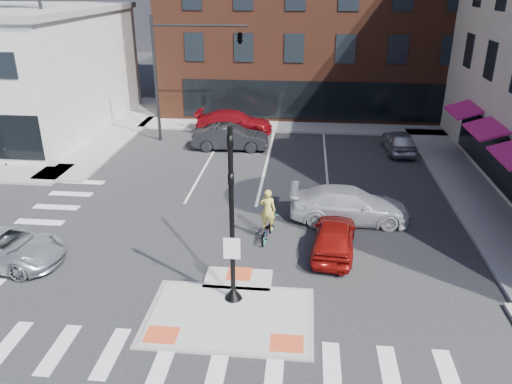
# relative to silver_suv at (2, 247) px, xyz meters

# --- Properties ---
(ground) EXTENTS (120.00, 120.00, 0.00)m
(ground) POSITION_rel_silver_suv_xyz_m (9.10, -1.98, -0.68)
(ground) COLOR #28282B
(ground) RESTS_ON ground
(refuge_island) EXTENTS (5.40, 4.65, 0.13)m
(refuge_island) POSITION_rel_silver_suv_xyz_m (9.10, -2.24, -0.63)
(refuge_island) COLOR gray
(refuge_island) RESTS_ON ground
(sidewalk_nw) EXTENTS (23.50, 20.50, 0.15)m
(sidewalk_nw) POSITION_rel_silver_suv_xyz_m (-7.66, 13.31, -0.61)
(sidewalk_nw) COLOR gray
(sidewalk_nw) RESTS_ON ground
(sidewalk_e) EXTENTS (3.00, 24.00, 0.15)m
(sidewalk_e) POSITION_rel_silver_suv_xyz_m (19.90, 8.02, -0.61)
(sidewalk_e) COLOR gray
(sidewalk_e) RESTS_ON ground
(sidewalk_n) EXTENTS (26.00, 3.00, 0.15)m
(sidewalk_n) POSITION_rel_silver_suv_xyz_m (12.10, 20.02, -0.61)
(sidewalk_n) COLOR gray
(sidewalk_n) RESTS_ON ground
(building_n) EXTENTS (24.40, 18.40, 15.50)m
(building_n) POSITION_rel_silver_suv_xyz_m (12.10, 30.01, 7.12)
(building_n) COLOR #522819
(building_n) RESTS_ON ground
(building_far_left) EXTENTS (10.00, 12.00, 10.00)m
(building_far_left) POSITION_rel_silver_suv_xyz_m (5.10, 50.02, 4.32)
(building_far_left) COLOR slate
(building_far_left) RESTS_ON ground
(building_far_right) EXTENTS (12.00, 12.00, 12.00)m
(building_far_right) POSITION_rel_silver_suv_xyz_m (18.10, 52.02, 5.32)
(building_far_right) COLOR brown
(building_far_right) RESTS_ON ground
(signal_pole) EXTENTS (0.60, 0.60, 5.98)m
(signal_pole) POSITION_rel_silver_suv_xyz_m (9.10, -1.59, 1.67)
(signal_pole) COLOR black
(signal_pole) RESTS_ON refuge_island
(mast_arm_signal) EXTENTS (6.10, 2.24, 8.00)m
(mast_arm_signal) POSITION_rel_silver_suv_xyz_m (5.63, 16.02, 5.53)
(mast_arm_signal) COLOR black
(mast_arm_signal) RESTS_ON ground
(silver_suv) EXTENTS (5.16, 2.88, 1.36)m
(silver_suv) POSITION_rel_silver_suv_xyz_m (0.00, 0.00, 0.00)
(silver_suv) COLOR silver
(silver_suv) RESTS_ON ground
(red_sedan) EXTENTS (2.04, 4.18, 1.37)m
(red_sedan) POSITION_rel_silver_suv_xyz_m (12.60, 2.08, 0.00)
(red_sedan) COLOR #9B120E
(red_sedan) RESTS_ON ground
(white_pickup) EXTENTS (5.27, 2.15, 1.53)m
(white_pickup) POSITION_rel_silver_suv_xyz_m (13.39, 5.02, 0.08)
(white_pickup) COLOR white
(white_pickup) RESTS_ON ground
(bg_car_dark) EXTENTS (4.81, 1.82, 1.57)m
(bg_car_dark) POSITION_rel_silver_suv_xyz_m (6.60, 14.58, 0.10)
(bg_car_dark) COLOR #222227
(bg_car_dark) RESTS_ON ground
(bg_car_silver) EXTENTS (1.82, 4.15, 1.39)m
(bg_car_silver) POSITION_rel_silver_suv_xyz_m (17.17, 15.10, 0.01)
(bg_car_silver) COLOR #B4B6BC
(bg_car_silver) RESTS_ON ground
(bg_car_red) EXTENTS (5.38, 2.23, 1.56)m
(bg_car_red) POSITION_rel_silver_suv_xyz_m (6.32, 18.25, 0.10)
(bg_car_red) COLOR maroon
(bg_car_red) RESTS_ON ground
(cyclist) EXTENTS (0.94, 1.87, 2.25)m
(cyclist) POSITION_rel_silver_suv_xyz_m (9.90, 2.89, 0.08)
(cyclist) COLOR #3F3F44
(cyclist) RESTS_ON ground
(pedestrian_a) EXTENTS (1.12, 1.06, 1.83)m
(pedestrian_a) POSITION_rel_silver_suv_xyz_m (-5.98, 10.02, 0.38)
(pedestrian_a) COLOR black
(pedestrian_a) RESTS_ON sidewalk_nw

